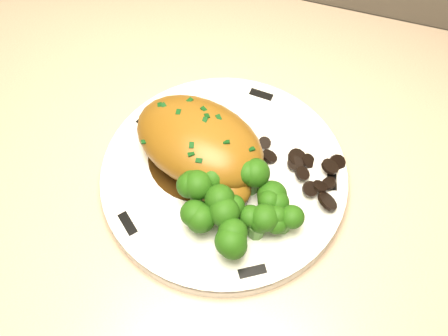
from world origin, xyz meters
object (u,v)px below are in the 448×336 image
(counter, at_px, (243,307))
(broccoli_florets, at_px, (238,205))
(chicken_breast, at_px, (202,146))
(plate, at_px, (224,177))

(counter, distance_m, broccoli_florets, 0.44)
(chicken_breast, bearing_deg, broccoli_florets, -26.37)
(counter, xyz_separation_m, broccoli_florets, (-0.01, -0.04, 0.44))
(chicken_breast, bearing_deg, plate, 0.88)
(counter, relative_size, plate, 7.09)
(chicken_breast, height_order, broccoli_florets, chicken_breast)
(plate, distance_m, chicken_breast, 0.05)
(broccoli_florets, bearing_deg, counter, 82.47)
(plate, height_order, broccoli_florets, broccoli_florets)
(plate, bearing_deg, broccoli_florets, -57.62)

